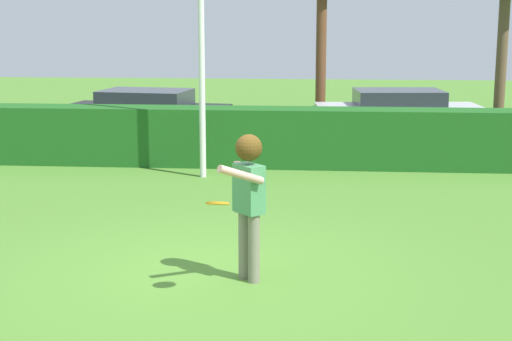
{
  "coord_description": "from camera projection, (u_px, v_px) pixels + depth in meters",
  "views": [
    {
      "loc": [
        1.39,
        -9.16,
        3.14
      ],
      "look_at": [
        0.55,
        0.79,
        1.15
      ],
      "focal_mm": 54.8,
      "sensor_mm": 36.0,
      "label": 1
    }
  ],
  "objects": [
    {
      "name": "person",
      "position": [
        248.0,
        190.0,
        9.21
      ],
      "size": [
        0.52,
        0.82,
        1.78
      ],
      "color": "gray",
      "rests_on": "ground"
    },
    {
      "name": "parked_car_silver",
      "position": [
        398.0,
        112.0,
        20.19
      ],
      "size": [
        4.34,
        2.12,
        1.25
      ],
      "color": "#B7B7BC",
      "rests_on": "ground"
    },
    {
      "name": "ground_plane",
      "position": [
        206.0,
        273.0,
        9.68
      ],
      "size": [
        60.0,
        60.0,
        0.0
      ],
      "primitive_type": "plane",
      "color": "#4A7C2C"
    },
    {
      "name": "parked_car_black",
      "position": [
        146.0,
        112.0,
        20.17
      ],
      "size": [
        4.39,
        2.24,
        1.25
      ],
      "color": "black",
      "rests_on": "ground"
    },
    {
      "name": "hedge_row",
      "position": [
        255.0,
        137.0,
        16.47
      ],
      "size": [
        19.76,
        0.9,
        1.23
      ],
      "primitive_type": "cube",
      "color": "#1C571B",
      "rests_on": "ground"
    },
    {
      "name": "frisbee",
      "position": [
        218.0,
        203.0,
        8.58
      ],
      "size": [
        0.26,
        0.26,
        0.1
      ],
      "color": "orange"
    }
  ]
}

